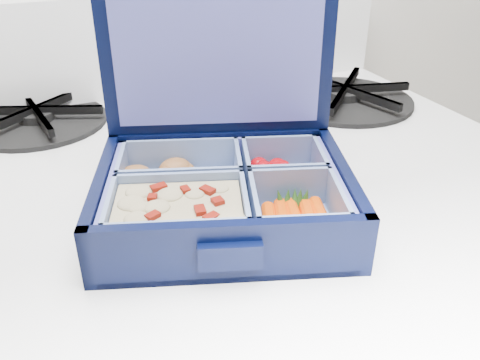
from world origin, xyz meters
name	(u,v)px	position (x,y,z in m)	size (l,w,h in m)	color
bento_box	(224,196)	(0.22, 1.56, 0.98)	(0.23, 0.18, 0.05)	black
burner_grate	(345,93)	(0.50, 1.79, 0.97)	(0.20, 0.20, 0.03)	black
burner_grate_rear	(36,116)	(0.08, 1.88, 0.97)	(0.18, 0.18, 0.02)	black
fork	(244,141)	(0.31, 1.71, 0.96)	(0.03, 0.19, 0.01)	silver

